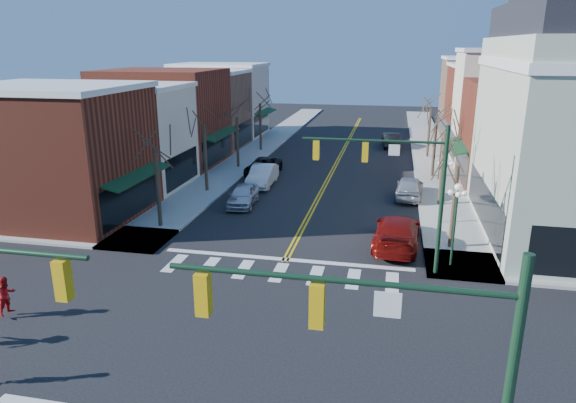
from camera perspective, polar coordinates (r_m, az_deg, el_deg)
The scene contains 31 objects.
ground at distance 19.83m, azimuth -5.08°, elevation -15.24°, with size 160.00×160.00×0.00m, color black.
sidewalk_left at distance 39.97m, azimuth -8.95°, elevation 1.56°, with size 3.50×70.00×0.15m, color #9E9B93.
sidewalk_right at distance 37.69m, azimuth 16.85°, elevation 0.09°, with size 3.50×70.00×0.15m, color #9E9B93.
bldg_left_brick_a at distance 35.16m, azimuth -24.44°, elevation 4.71°, with size 10.00×8.50×8.00m, color maroon.
bldg_left_stucco_a at distance 41.59m, azimuth -18.24°, elevation 6.71°, with size 10.00×7.00×7.50m, color beige.
bldg_left_brick_b at distance 48.53m, azimuth -13.64°, elevation 9.04°, with size 10.00×9.00×8.50m, color maroon.
bldg_left_tan at distance 56.09m, azimuth -10.04°, elevation 9.91°, with size 10.00×7.50×7.80m, color #88624B.
bldg_left_stucco_b at distance 63.29m, azimuth -7.46°, elevation 10.98°, with size 10.00×8.00×8.20m, color beige.
bldg_right_brick_a at distance 43.55m, azimuth 25.61°, elevation 6.67°, with size 10.00×8.50×8.00m, color maroon.
bldg_right_stucco at distance 50.91m, azimuth 23.79°, elevation 9.30°, with size 10.00×7.00×10.00m, color beige.
bldg_right_brick_b at distance 58.31m, azimuth 22.26°, elevation 9.53°, with size 10.00×8.00×8.50m, color maroon.
bldg_right_tan at distance 66.13m, azimuth 21.11°, elevation 10.61°, with size 10.00×8.00×9.00m, color #88624B.
traffic_mast_near_right at distance 10.42m, azimuth 13.01°, elevation -17.61°, with size 6.60×0.28×7.20m.
traffic_mast_far_right at distance 24.14m, azimuth 12.53°, elevation 2.56°, with size 6.60×0.28×7.20m.
lamppost_corner at distance 25.86m, azimuth 18.15°, elevation -0.97°, with size 0.36×0.36×4.33m.
lamppost_midblock at distance 32.09m, azimuth 17.00°, elevation 2.54°, with size 0.36×0.36×4.33m.
tree_left_a at distance 31.26m, azimuth -14.25°, elevation 1.29°, with size 0.24×0.24×4.76m, color #382B21.
tree_left_b at distance 38.36m, azimuth -9.14°, elevation 4.67°, with size 0.24×0.24×5.04m, color #382B21.
tree_left_c at distance 45.82m, azimuth -5.61°, elevation 6.48°, with size 0.24×0.24×4.55m, color #382B21.
tree_left_d at distance 53.38m, azimuth -3.08°, elevation 8.22°, with size 0.24×0.24×4.90m, color #382B21.
tree_right_a at distance 28.44m, azimuth 17.93°, elevation -0.72°, with size 0.24×0.24×4.62m, color #382B21.
tree_right_b at distance 36.07m, azimuth 16.75°, elevation 3.49°, with size 0.24×0.24×5.18m, color #382B21.
tree_right_c at distance 43.91m, azimuth 15.94°, elevation 5.64°, with size 0.24×0.24×4.83m, color #382B21.
tree_right_d at distance 51.76m, azimuth 15.39°, elevation 7.40°, with size 0.24×0.24×4.97m, color #382B21.
car_left_near at distance 35.26m, azimuth -5.01°, elevation 0.71°, with size 1.70×4.22×1.44m, color silver.
car_left_mid at distance 40.19m, azimuth -2.85°, elevation 2.91°, with size 1.69×4.85×1.60m, color silver.
car_left_far at distance 43.51m, azimuth -2.78°, elevation 3.88°, with size 2.35×5.09×1.42m, color black.
car_right_near at distance 28.55m, azimuth 12.01°, elevation -3.30°, with size 2.37×5.82×1.69m, color maroon.
car_right_mid at distance 37.79m, azimuth 13.34°, elevation 1.54°, with size 1.88×4.67×1.59m, color #B9B9BE.
car_right_far at distance 56.73m, azimuth 11.34°, elevation 6.73°, with size 1.66×4.77×1.57m, color black.
pedestrian_red_b at distance 23.75m, azimuth -28.78°, elevation -9.12°, with size 0.78×0.61×1.60m, color red.
Camera 1 is at (5.04, -16.02, 10.55)m, focal length 32.00 mm.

